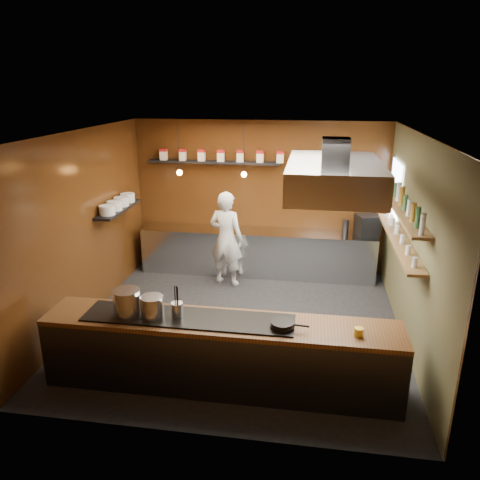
% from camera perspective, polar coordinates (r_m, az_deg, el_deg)
% --- Properties ---
extents(floor, '(5.00, 5.00, 0.00)m').
position_cam_1_polar(floor, '(7.59, 0.05, -10.26)').
color(floor, black).
rests_on(floor, ground).
extents(back_wall, '(5.00, 0.00, 5.00)m').
position_cam_1_polar(back_wall, '(9.38, 2.40, 5.23)').
color(back_wall, '#341709').
rests_on(back_wall, ground).
extents(left_wall, '(0.00, 5.00, 5.00)m').
position_cam_1_polar(left_wall, '(7.76, -18.52, 1.42)').
color(left_wall, '#341709').
rests_on(left_wall, ground).
extents(right_wall, '(0.00, 5.00, 5.00)m').
position_cam_1_polar(right_wall, '(7.07, 20.50, -0.43)').
color(right_wall, brown).
rests_on(right_wall, ground).
extents(ceiling, '(5.00, 5.00, 0.00)m').
position_cam_1_polar(ceiling, '(6.68, 0.06, 12.90)').
color(ceiling, silver).
rests_on(ceiling, back_wall).
extents(window_pane, '(0.00, 1.00, 1.00)m').
position_cam_1_polar(window_pane, '(8.58, 18.37, 5.78)').
color(window_pane, white).
rests_on(window_pane, right_wall).
extents(prep_counter, '(4.60, 0.65, 0.90)m').
position_cam_1_polar(prep_counter, '(9.37, 2.09, -1.49)').
color(prep_counter, silver).
rests_on(prep_counter, floor).
extents(pass_counter, '(4.40, 0.72, 0.94)m').
position_cam_1_polar(pass_counter, '(5.99, -2.40, -13.64)').
color(pass_counter, '#38383D').
rests_on(pass_counter, floor).
extents(tin_shelf, '(2.60, 0.26, 0.04)m').
position_cam_1_polar(tin_shelf, '(9.25, -3.26, 9.45)').
color(tin_shelf, black).
rests_on(tin_shelf, back_wall).
extents(plate_shelf, '(0.30, 1.40, 0.04)m').
position_cam_1_polar(plate_shelf, '(8.55, -14.61, 3.67)').
color(plate_shelf, black).
rests_on(plate_shelf, left_wall).
extents(bottle_shelf_upper, '(0.26, 2.80, 0.04)m').
position_cam_1_polar(bottle_shelf_upper, '(7.21, 19.19, 3.56)').
color(bottle_shelf_upper, olive).
rests_on(bottle_shelf_upper, right_wall).
extents(bottle_shelf_lower, '(0.26, 2.80, 0.04)m').
position_cam_1_polar(bottle_shelf_lower, '(7.34, 18.81, 0.02)').
color(bottle_shelf_lower, olive).
rests_on(bottle_shelf_lower, right_wall).
extents(extractor_hood, '(1.20, 2.00, 0.72)m').
position_cam_1_polar(extractor_hood, '(6.28, 11.39, 7.62)').
color(extractor_hood, '#38383D').
rests_on(extractor_hood, ceiling).
extents(pendant_left, '(0.10, 0.10, 0.95)m').
position_cam_1_polar(pendant_left, '(8.75, -7.40, 8.48)').
color(pendant_left, black).
rests_on(pendant_left, ceiling).
extents(pendant_right, '(0.10, 0.10, 0.95)m').
position_cam_1_polar(pendant_right, '(8.49, 0.48, 8.34)').
color(pendant_right, black).
rests_on(pendant_right, ceiling).
extents(storage_tins, '(2.43, 0.13, 0.22)m').
position_cam_1_polar(storage_tins, '(9.20, -2.35, 10.25)').
color(storage_tins, beige).
rests_on(storage_tins, tin_shelf).
extents(plate_stacks, '(0.26, 1.16, 0.16)m').
position_cam_1_polar(plate_stacks, '(8.52, -14.67, 4.31)').
color(plate_stacks, silver).
rests_on(plate_stacks, plate_shelf).
extents(bottles, '(0.06, 2.66, 0.24)m').
position_cam_1_polar(bottles, '(7.18, 19.31, 4.64)').
color(bottles, silver).
rests_on(bottles, bottle_shelf_upper).
extents(wine_glasses, '(0.07, 2.37, 0.13)m').
position_cam_1_polar(wine_glasses, '(7.31, 18.87, 0.65)').
color(wine_glasses, silver).
rests_on(wine_glasses, bottle_shelf_lower).
extents(stockpot_large, '(0.43, 0.43, 0.33)m').
position_cam_1_polar(stockpot_large, '(5.96, -13.60, -7.40)').
color(stockpot_large, '#B4B7BC').
rests_on(stockpot_large, pass_counter).
extents(stockpot_small, '(0.37, 0.37, 0.27)m').
position_cam_1_polar(stockpot_small, '(5.85, -10.65, -8.00)').
color(stockpot_small, silver).
rests_on(stockpot_small, pass_counter).
extents(utensil_crock, '(0.16, 0.16, 0.19)m').
position_cam_1_polar(utensil_crock, '(5.82, -7.68, -8.43)').
color(utensil_crock, silver).
rests_on(utensil_crock, pass_counter).
extents(frying_pan, '(0.46, 0.29, 0.07)m').
position_cam_1_polar(frying_pan, '(5.58, 5.23, -10.26)').
color(frying_pan, black).
rests_on(frying_pan, pass_counter).
extents(butter_jar, '(0.14, 0.14, 0.10)m').
position_cam_1_polar(butter_jar, '(5.60, 14.28, -10.80)').
color(butter_jar, yellow).
rests_on(butter_jar, pass_counter).
extents(espresso_machine, '(0.49, 0.48, 0.40)m').
position_cam_1_polar(espresso_machine, '(9.22, 15.25, 1.76)').
color(espresso_machine, black).
rests_on(espresso_machine, prep_counter).
extents(chef, '(0.74, 0.58, 1.81)m').
position_cam_1_polar(chef, '(8.73, -1.69, 0.15)').
color(chef, silver).
rests_on(chef, floor).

